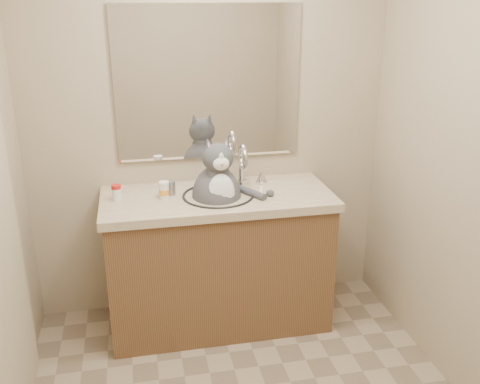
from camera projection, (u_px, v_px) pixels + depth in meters
name	position (u px, v px, depth m)	size (l,w,h in m)	color
room	(256.00, 196.00, 2.10)	(2.22, 2.52, 2.42)	gray
vanity	(219.00, 257.00, 3.25)	(1.34, 0.59, 1.12)	brown
mirror	(208.00, 84.00, 3.15)	(1.10, 0.02, 0.90)	white
cat	(217.00, 193.00, 3.07)	(0.43, 0.34, 0.57)	#4C4C51
pill_bottle_redcap	(117.00, 193.00, 3.00)	(0.06, 0.06, 0.09)	white
pill_bottle_orange	(164.00, 191.00, 3.03)	(0.07, 0.07, 0.10)	white
grey_canister	(171.00, 188.00, 3.10)	(0.06, 0.06, 0.08)	gray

